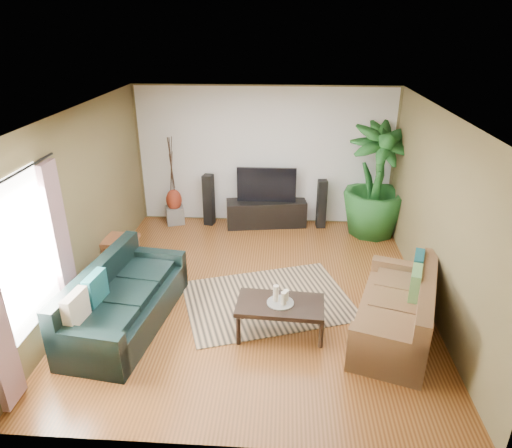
# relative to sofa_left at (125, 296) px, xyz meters

# --- Properties ---
(floor) EXTENTS (5.50, 5.50, 0.00)m
(floor) POSITION_rel_sofa_left_xyz_m (1.67, 0.87, -0.42)
(floor) COLOR brown
(floor) RESTS_ON ground
(ceiling) EXTENTS (5.50, 5.50, 0.00)m
(ceiling) POSITION_rel_sofa_left_xyz_m (1.67, 0.87, 2.28)
(ceiling) COLOR white
(ceiling) RESTS_ON ground
(wall_back) EXTENTS (5.00, 0.00, 5.00)m
(wall_back) POSITION_rel_sofa_left_xyz_m (1.67, 3.62, 0.93)
(wall_back) COLOR brown
(wall_back) RESTS_ON ground
(wall_front) EXTENTS (5.00, 0.00, 5.00)m
(wall_front) POSITION_rel_sofa_left_xyz_m (1.67, -1.88, 0.93)
(wall_front) COLOR brown
(wall_front) RESTS_ON ground
(wall_left) EXTENTS (0.00, 5.50, 5.50)m
(wall_left) POSITION_rel_sofa_left_xyz_m (-0.83, 0.87, 0.92)
(wall_left) COLOR brown
(wall_left) RESTS_ON ground
(wall_right) EXTENTS (0.00, 5.50, 5.50)m
(wall_right) POSITION_rel_sofa_left_xyz_m (4.17, 0.87, 0.92)
(wall_right) COLOR brown
(wall_right) RESTS_ON ground
(backwall_panel) EXTENTS (4.90, 0.00, 4.90)m
(backwall_panel) POSITION_rel_sofa_left_xyz_m (1.67, 3.61, 0.93)
(backwall_panel) COLOR white
(backwall_panel) RESTS_ON ground
(window_pane) EXTENTS (0.00, 1.80, 1.80)m
(window_pane) POSITION_rel_sofa_left_xyz_m (-0.81, -0.73, 0.97)
(window_pane) COLOR white
(window_pane) RESTS_ON ground
(curtain_far) EXTENTS (0.08, 0.35, 2.20)m
(curtain_far) POSITION_rel_sofa_left_xyz_m (-0.76, 0.02, 0.72)
(curtain_far) COLOR gray
(curtain_far) RESTS_ON ground
(curtain_rod) EXTENTS (0.03, 1.90, 0.03)m
(curtain_rod) POSITION_rel_sofa_left_xyz_m (-0.76, -0.73, 1.87)
(curtain_rod) COLOR black
(curtain_rod) RESTS_ON ground
(sofa_left) EXTENTS (1.22, 2.29, 0.85)m
(sofa_left) POSITION_rel_sofa_left_xyz_m (0.00, 0.00, 0.00)
(sofa_left) COLOR black
(sofa_left) RESTS_ON floor
(sofa_right) EXTENTS (1.42, 2.10, 0.85)m
(sofa_right) POSITION_rel_sofa_left_xyz_m (3.54, 0.02, 0.00)
(sofa_right) COLOR brown
(sofa_right) RESTS_ON floor
(area_rug) EXTENTS (2.77, 2.34, 0.01)m
(area_rug) POSITION_rel_sofa_left_xyz_m (1.87, 0.67, -0.42)
(area_rug) COLOR tan
(area_rug) RESTS_ON floor
(coffee_table) EXTENTS (1.16, 0.68, 0.46)m
(coffee_table) POSITION_rel_sofa_left_xyz_m (2.06, -0.07, -0.20)
(coffee_table) COLOR black
(coffee_table) RESTS_ON floor
(candle_tray) EXTENTS (0.35, 0.35, 0.02)m
(candle_tray) POSITION_rel_sofa_left_xyz_m (2.06, -0.07, 0.04)
(candle_tray) COLOR gray
(candle_tray) RESTS_ON coffee_table
(candle_tall) EXTENTS (0.07, 0.07, 0.22)m
(candle_tall) POSITION_rel_sofa_left_xyz_m (2.00, -0.04, 0.16)
(candle_tall) COLOR #F5E5CF
(candle_tall) RESTS_ON candle_tray
(candle_mid) EXTENTS (0.07, 0.07, 0.17)m
(candle_mid) POSITION_rel_sofa_left_xyz_m (2.10, -0.11, 0.14)
(candle_mid) COLOR #EDE1C8
(candle_mid) RESTS_ON candle_tray
(candle_short) EXTENTS (0.07, 0.07, 0.14)m
(candle_short) POSITION_rel_sofa_left_xyz_m (2.13, -0.01, 0.12)
(candle_short) COLOR #F4E8CE
(candle_short) RESTS_ON candle_tray
(tv_stand) EXTENTS (1.62, 0.69, 0.52)m
(tv_stand) POSITION_rel_sofa_left_xyz_m (1.73, 3.37, -0.16)
(tv_stand) COLOR black
(tv_stand) RESTS_ON floor
(television) EXTENTS (1.15, 0.06, 0.68)m
(television) POSITION_rel_sofa_left_xyz_m (1.73, 3.37, 0.44)
(television) COLOR black
(television) RESTS_ON tv_stand
(speaker_left) EXTENTS (0.22, 0.24, 1.03)m
(speaker_left) POSITION_rel_sofa_left_xyz_m (0.58, 3.37, 0.09)
(speaker_left) COLOR black
(speaker_left) RESTS_ON floor
(speaker_right) EXTENTS (0.19, 0.21, 0.97)m
(speaker_right) POSITION_rel_sofa_left_xyz_m (2.81, 3.37, 0.06)
(speaker_right) COLOR black
(speaker_right) RESTS_ON floor
(potted_plant) EXTENTS (1.42, 1.42, 2.11)m
(potted_plant) POSITION_rel_sofa_left_xyz_m (3.76, 3.13, 0.63)
(potted_plant) COLOR #1B511E
(potted_plant) RESTS_ON floor
(plant_pot) EXTENTS (0.39, 0.39, 0.30)m
(plant_pot) POSITION_rel_sofa_left_xyz_m (3.76, 3.13, -0.27)
(plant_pot) COLOR black
(plant_pot) RESTS_ON floor
(pedestal) EXTENTS (0.43, 0.43, 0.34)m
(pedestal) POSITION_rel_sofa_left_xyz_m (-0.12, 3.37, -0.25)
(pedestal) COLOR gray
(pedestal) RESTS_ON floor
(vase) EXTENTS (0.31, 0.31, 0.44)m
(vase) POSITION_rel_sofa_left_xyz_m (-0.12, 3.37, 0.07)
(vase) COLOR maroon
(vase) RESTS_ON pedestal
(side_table) EXTENTS (0.55, 0.55, 0.54)m
(side_table) POSITION_rel_sofa_left_xyz_m (-0.58, 1.49, -0.16)
(side_table) COLOR brown
(side_table) RESTS_ON floor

